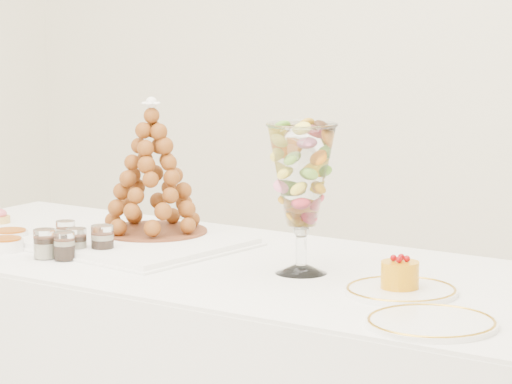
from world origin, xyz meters
The scene contains 13 objects.
lace_tray centered at (-0.41, 0.32, 0.76)m, with size 0.58×0.43×0.02m, color white.
macaron_vase centered at (0.15, 0.29, 0.98)m, with size 0.16×0.16×0.35m.
cake_plate centered at (0.44, 0.23, 0.76)m, with size 0.25×0.25×0.01m, color white.
spare_plate centered at (0.60, 0.03, 0.76)m, with size 0.26×0.26×0.01m, color white.
verrine_a centered at (-0.51, 0.21, 0.78)m, with size 0.05×0.05×0.07m, color white.
verrine_b centered at (-0.42, 0.15, 0.78)m, with size 0.05×0.05×0.07m, color white.
verrine_c centered at (-0.36, 0.18, 0.79)m, with size 0.06×0.06×0.08m, color white.
verrine_d centered at (-0.46, 0.07, 0.79)m, with size 0.05×0.05×0.07m, color white.
verrine_e centered at (-0.40, 0.08, 0.79)m, with size 0.05×0.05×0.07m, color white.
ramekin_back centered at (-0.67, 0.17, 0.77)m, with size 0.09×0.09×0.03m, color white.
ramekin_front centered at (-0.60, 0.08, 0.77)m, with size 0.09×0.09×0.03m, color white.
croquembouche centered at (-0.38, 0.41, 0.94)m, with size 0.29×0.29×0.36m.
mousse_cake centered at (0.43, 0.24, 0.79)m, with size 0.08×0.08×0.07m.
Camera 1 is at (1.58, -2.06, 1.38)m, focal length 85.00 mm.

